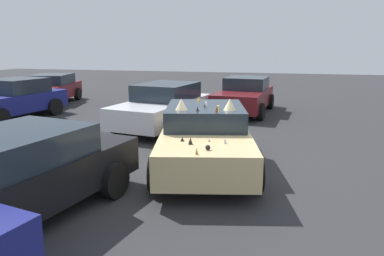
% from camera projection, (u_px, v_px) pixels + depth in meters
% --- Properties ---
extents(ground_plane, '(60.00, 60.00, 0.00)m').
position_uv_depth(ground_plane, '(205.00, 168.00, 8.07)').
color(ground_plane, '#2D2D30').
extents(art_car_decorated, '(4.61, 2.79, 1.60)m').
position_uv_depth(art_car_decorated, '(205.00, 136.00, 7.98)').
color(art_car_decorated, '#D8BC7F').
rests_on(art_car_decorated, ground).
extents(parked_sedan_far_left, '(4.41, 2.69, 1.36)m').
position_uv_depth(parked_sedan_far_left, '(50.00, 89.00, 16.92)').
color(parked_sedan_far_left, '#5B1419').
rests_on(parked_sedan_far_left, ground).
extents(parked_sedan_far_right, '(4.42, 2.32, 1.43)m').
position_uv_depth(parked_sedan_far_right, '(245.00, 95.00, 14.65)').
color(parked_sedan_far_right, '#5B1419').
rests_on(parked_sedan_far_right, ground).
extents(parked_sedan_row_back_far, '(4.57, 2.55, 1.45)m').
position_uv_depth(parked_sedan_row_back_far, '(164.00, 106.00, 11.96)').
color(parked_sedan_row_back_far, silver).
rests_on(parked_sedan_row_back_far, ground).
extents(parked_sedan_near_left, '(4.19, 2.59, 1.48)m').
position_uv_depth(parked_sedan_near_left, '(13.00, 99.00, 13.43)').
color(parked_sedan_near_left, navy).
rests_on(parked_sedan_near_left, ground).
extents(parked_sedan_behind_left, '(4.66, 2.65, 1.40)m').
position_uv_depth(parked_sedan_behind_left, '(12.00, 176.00, 5.53)').
color(parked_sedan_behind_left, black).
rests_on(parked_sedan_behind_left, ground).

